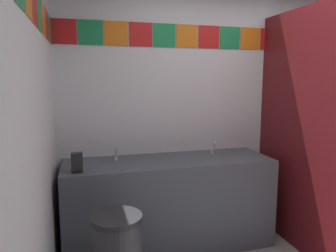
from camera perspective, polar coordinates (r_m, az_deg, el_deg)
wall_back at (r=3.49m, az=12.29°, el=5.66°), size 3.73×0.09×2.85m
wall_side at (r=1.49m, az=-26.48°, el=1.67°), size 0.09×3.20×2.85m
vanity_counter at (r=3.07m, az=0.20°, el=-13.60°), size 1.93×0.61×0.84m
faucet_left at (r=2.93m, az=-9.42°, el=-5.26°), size 0.04×0.10×0.14m
faucet_right at (r=3.17m, az=8.20°, el=-4.19°), size 0.04×0.10×0.14m
soap_dispenser at (r=2.64m, az=-16.16°, el=-6.38°), size 0.09×0.09×0.16m
toilet at (r=3.84m, az=27.32°, el=-12.04°), size 0.39×0.49×0.74m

